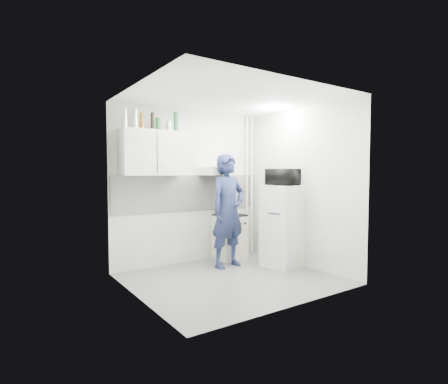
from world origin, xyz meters
TOP-DOWN VIEW (x-y plane):
  - floor at (0.00, 0.00)m, footprint 2.80×2.80m
  - ceiling at (0.00, 0.00)m, footprint 2.80×2.80m
  - wall_back at (0.00, 1.25)m, footprint 2.80×0.00m
  - wall_left at (-1.40, 0.00)m, footprint 0.00×2.60m
  - wall_right at (1.40, 0.00)m, footprint 0.00×2.60m
  - person at (0.35, 0.60)m, footprint 0.73×0.53m
  - stove at (0.67, 1.00)m, footprint 0.48×0.48m
  - fridge at (1.10, 0.10)m, footprint 0.63×0.63m
  - stove_top at (0.67, 1.00)m, footprint 0.46×0.46m
  - saucepan at (0.58, 1.04)m, footprint 0.16×0.16m
  - microwave at (1.10, 0.10)m, footprint 0.54×0.41m
  - bottle_a at (-1.18, 1.07)m, footprint 0.07×0.07m
  - bottle_b at (-1.02, 1.07)m, footprint 0.08×0.08m
  - bottle_c at (-0.92, 1.07)m, footprint 0.06×0.06m
  - bottle_d at (-0.75, 1.07)m, footprint 0.06×0.06m
  - canister_a at (-0.66, 1.07)m, footprint 0.08×0.08m
  - canister_b at (-0.47, 1.07)m, footprint 0.08×0.08m
  - bottle_e at (-0.35, 1.07)m, footprint 0.08×0.08m
  - upper_cabinet at (-0.75, 1.07)m, footprint 1.00×0.35m
  - range_hood at (0.45, 1.00)m, footprint 0.60×0.50m
  - backsplash at (0.00, 1.24)m, footprint 2.74×0.03m
  - pipe_a at (1.30, 1.17)m, footprint 0.05×0.05m
  - pipe_b at (1.18, 1.17)m, footprint 0.04×0.04m
  - ceiling_spot_fixture at (1.00, 0.20)m, footprint 0.10×0.10m

SIDE VIEW (x-z plane):
  - floor at x=0.00m, z-range 0.00..0.00m
  - stove at x=0.67m, z-range 0.00..0.77m
  - fridge at x=1.10m, z-range 0.00..1.33m
  - stove_top at x=0.67m, z-range 0.77..0.80m
  - saucepan at x=0.58m, z-range 0.80..0.89m
  - person at x=0.35m, z-range 0.00..1.85m
  - backsplash at x=0.00m, z-range 0.90..1.50m
  - wall_left at x=-1.40m, z-range 0.00..2.60m
  - wall_right at x=1.40m, z-range 0.00..2.60m
  - pipe_a at x=1.30m, z-range 0.00..2.60m
  - pipe_b at x=1.18m, z-range 0.00..2.60m
  - wall_back at x=0.00m, z-range -0.10..2.70m
  - microwave at x=1.10m, z-range 1.33..1.61m
  - range_hood at x=0.45m, z-range 1.50..1.64m
  - upper_cabinet at x=-0.75m, z-range 1.50..2.20m
  - canister_b at x=-0.47m, z-range 2.20..2.36m
  - canister_a at x=-0.66m, z-range 2.20..2.40m
  - bottle_c at x=-0.92m, z-range 2.20..2.46m
  - bottle_d at x=-0.75m, z-range 2.20..2.47m
  - bottle_a at x=-1.18m, z-range 2.20..2.50m
  - bottle_b at x=-1.02m, z-range 2.20..2.50m
  - bottle_e at x=-0.35m, z-range 2.20..2.51m
  - ceiling_spot_fixture at x=1.00m, z-range 2.56..2.58m
  - ceiling at x=0.00m, z-range 2.60..2.60m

